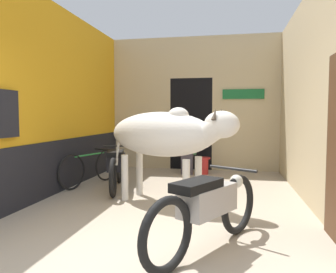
{
  "coord_description": "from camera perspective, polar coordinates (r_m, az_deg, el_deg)",
  "views": [
    {
      "loc": [
        0.93,
        -2.62,
        1.37
      ],
      "look_at": [
        -0.06,
        2.48,
        1.03
      ],
      "focal_mm": 35.0,
      "sensor_mm": 36.0,
      "label": 1
    }
  ],
  "objects": [
    {
      "name": "cow",
      "position": [
        5.05,
        -0.36,
        0.33
      ],
      "size": [
        2.21,
        1.3,
        1.48
      ],
      "color": "silver",
      "rests_on": "ground_plane"
    },
    {
      "name": "wall_right_with_door",
      "position": [
        5.47,
        24.1,
        6.18
      ],
      "size": [
        0.22,
        5.52,
        3.3
      ],
      "color": "#C6B289",
      "rests_on": "ground_plane"
    },
    {
      "name": "motorcycle_near",
      "position": [
        3.38,
        6.93,
        -12.09
      ],
      "size": [
        1.02,
        1.73,
        0.79
      ],
      "color": "black",
      "rests_on": "ground_plane"
    },
    {
      "name": "wall_back_with_doorway",
      "position": [
        8.47,
        4.52,
        4.26
      ],
      "size": [
        4.14,
        0.93,
        3.3
      ],
      "color": "#C6B289",
      "rests_on": "ground_plane"
    },
    {
      "name": "wall_left_shopfront",
      "position": [
        6.19,
        -19.0,
        5.66
      ],
      "size": [
        0.25,
        5.52,
        3.3
      ],
      "color": "orange",
      "rests_on": "ground_plane"
    },
    {
      "name": "plastic_stool",
      "position": [
        7.64,
        6.28,
        -4.97
      ],
      "size": [
        0.29,
        0.29,
        0.39
      ],
      "color": "red",
      "rests_on": "ground_plane"
    },
    {
      "name": "motorcycle_far",
      "position": [
        6.09,
        -8.98,
        -5.07
      ],
      "size": [
        0.67,
        1.79,
        0.77
      ],
      "color": "black",
      "rests_on": "ground_plane"
    },
    {
      "name": "bicycle",
      "position": [
        6.59,
        -13.37,
        -5.29
      ],
      "size": [
        0.61,
        1.57,
        0.67
      ],
      "color": "black",
      "rests_on": "ground_plane"
    },
    {
      "name": "shopkeeper_seated",
      "position": [
        7.67,
        3.47,
        -1.94
      ],
      "size": [
        0.38,
        0.33,
        1.16
      ],
      "color": "#3D3842",
      "rests_on": "ground_plane"
    }
  ]
}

